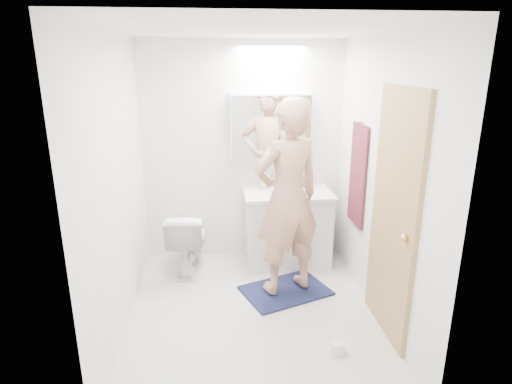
{
  "coord_description": "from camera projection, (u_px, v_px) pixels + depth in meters",
  "views": [
    {
      "loc": [
        -0.29,
        -3.37,
        2.17
      ],
      "look_at": [
        0.05,
        0.25,
        1.05
      ],
      "focal_mm": 29.89,
      "sensor_mm": 36.0,
      "label": 1
    }
  ],
  "objects": [
    {
      "name": "floor",
      "position": [
        253.0,
        310.0,
        3.87
      ],
      "size": [
        2.5,
        2.5,
        0.0
      ],
      "primitive_type": "plane",
      "color": "silver",
      "rests_on": "ground"
    },
    {
      "name": "ceiling",
      "position": [
        252.0,
        29.0,
        3.16
      ],
      "size": [
        2.5,
        2.5,
        0.0
      ],
      "primitive_type": "plane",
      "rotation": [
        3.14,
        0.0,
        0.0
      ],
      "color": "white",
      "rests_on": "floor"
    },
    {
      "name": "wall_back",
      "position": [
        243.0,
        153.0,
        4.71
      ],
      "size": [
        2.5,
        0.0,
        2.5
      ],
      "primitive_type": "plane",
      "rotation": [
        1.57,
        0.0,
        0.0
      ],
      "color": "white",
      "rests_on": "floor"
    },
    {
      "name": "wall_front",
      "position": [
        273.0,
        246.0,
        2.33
      ],
      "size": [
        2.5,
        0.0,
        2.5
      ],
      "primitive_type": "plane",
      "rotation": [
        -1.57,
        0.0,
        0.0
      ],
      "color": "white",
      "rests_on": "floor"
    },
    {
      "name": "wall_left",
      "position": [
        117.0,
        187.0,
        3.42
      ],
      "size": [
        0.0,
        2.5,
        2.5
      ],
      "primitive_type": "plane",
      "rotation": [
        1.57,
        0.0,
        1.57
      ],
      "color": "white",
      "rests_on": "floor"
    },
    {
      "name": "wall_right",
      "position": [
        382.0,
        180.0,
        3.62
      ],
      "size": [
        0.0,
        2.5,
        2.5
      ],
      "primitive_type": "plane",
      "rotation": [
        1.57,
        0.0,
        -1.57
      ],
      "color": "white",
      "rests_on": "floor"
    },
    {
      "name": "vanity_cabinet",
      "position": [
        287.0,
        229.0,
        4.72
      ],
      "size": [
        0.9,
        0.55,
        0.78
      ],
      "primitive_type": "cube",
      "color": "silver",
      "rests_on": "floor"
    },
    {
      "name": "countertop",
      "position": [
        288.0,
        194.0,
        4.6
      ],
      "size": [
        0.95,
        0.58,
        0.04
      ],
      "primitive_type": "cube",
      "color": "white",
      "rests_on": "vanity_cabinet"
    },
    {
      "name": "sink_basin",
      "position": [
        287.0,
        190.0,
        4.61
      ],
      "size": [
        0.36,
        0.36,
        0.03
      ],
      "primitive_type": "cylinder",
      "color": "white",
      "rests_on": "countertop"
    },
    {
      "name": "faucet",
      "position": [
        285.0,
        179.0,
        4.78
      ],
      "size": [
        0.02,
        0.02,
        0.16
      ],
      "primitive_type": "cylinder",
      "color": "silver",
      "rests_on": "countertop"
    },
    {
      "name": "medicine_cabinet",
      "position": [
        271.0,
        126.0,
        4.57
      ],
      "size": [
        0.88,
        0.14,
        0.7
      ],
      "primitive_type": "cube",
      "color": "white",
      "rests_on": "wall_back"
    },
    {
      "name": "mirror_panel",
      "position": [
        272.0,
        127.0,
        4.5
      ],
      "size": [
        0.84,
        0.01,
        0.66
      ],
      "primitive_type": "cube",
      "color": "silver",
      "rests_on": "medicine_cabinet"
    },
    {
      "name": "toilet",
      "position": [
        188.0,
        241.0,
        4.52
      ],
      "size": [
        0.45,
        0.71,
        0.68
      ],
      "primitive_type": "imported",
      "rotation": [
        0.0,
        0.0,
        3.03
      ],
      "color": "white",
      "rests_on": "floor"
    },
    {
      "name": "bath_rug",
      "position": [
        285.0,
        291.0,
        4.18
      ],
      "size": [
        0.95,
        0.8,
        0.02
      ],
      "primitive_type": "cube",
      "rotation": [
        0.0,
        0.0,
        0.37
      ],
      "color": "#152442",
      "rests_on": "floor"
    },
    {
      "name": "person",
      "position": [
        288.0,
        198.0,
        3.9
      ],
      "size": [
        0.78,
        0.65,
        1.84
      ],
      "primitive_type": "imported",
      "rotation": [
        0.0,
        0.0,
        3.51
      ],
      "color": "tan",
      "rests_on": "bath_rug"
    },
    {
      "name": "door",
      "position": [
        394.0,
        217.0,
        3.34
      ],
      "size": [
        0.04,
        0.8,
        2.0
      ],
      "primitive_type": "cube",
      "color": "tan",
      "rests_on": "wall_right"
    },
    {
      "name": "door_knob",
      "position": [
        404.0,
        238.0,
        3.07
      ],
      "size": [
        0.06,
        0.06,
        0.06
      ],
      "primitive_type": "sphere",
      "color": "gold",
      "rests_on": "door"
    },
    {
      "name": "towel",
      "position": [
        358.0,
        175.0,
        4.17
      ],
      "size": [
        0.02,
        0.42,
        1.0
      ],
      "primitive_type": "cube",
      "color": "black",
      "rests_on": "wall_right"
    },
    {
      "name": "towel_hook",
      "position": [
        360.0,
        122.0,
        4.01
      ],
      "size": [
        0.07,
        0.02,
        0.02
      ],
      "primitive_type": "cylinder",
      "rotation": [
        0.0,
        1.57,
        0.0
      ],
      "color": "silver",
      "rests_on": "wall_right"
    },
    {
      "name": "soap_bottle_a",
      "position": [
        263.0,
        179.0,
        4.68
      ],
      "size": [
        0.12,
        0.12,
        0.23
      ],
      "primitive_type": "imported",
      "rotation": [
        0.0,
        0.0,
        0.4
      ],
      "color": "#C5B57F",
      "rests_on": "countertop"
    },
    {
      "name": "soap_bottle_b",
      "position": [
        272.0,
        181.0,
        4.72
      ],
      "size": [
        0.1,
        0.1,
        0.16
      ],
      "primitive_type": "imported",
      "rotation": [
        0.0,
        0.0,
        -0.49
      ],
      "color": "#5475B4",
      "rests_on": "countertop"
    },
    {
      "name": "toothbrush_cup",
      "position": [
        304.0,
        183.0,
        4.75
      ],
      "size": [
        0.12,
        0.12,
        0.1
      ],
      "primitive_type": "imported",
      "rotation": [
        0.0,
        0.0,
        0.06
      ],
      "color": "#3E56BC",
      "rests_on": "countertop"
    },
    {
      "name": "toilet_paper_roll",
      "position": [
        338.0,
        348.0,
        3.29
      ],
      "size": [
        0.11,
        0.11,
        0.1
      ],
      "primitive_type": "cylinder",
      "color": "silver",
      "rests_on": "floor"
    }
  ]
}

